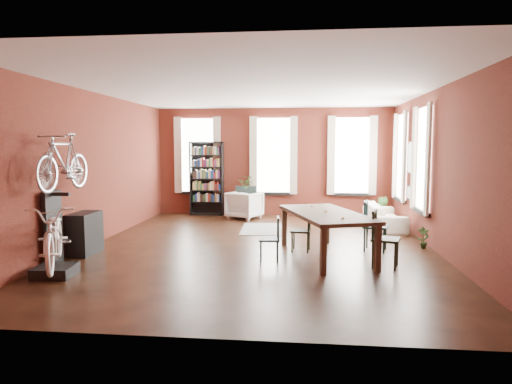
# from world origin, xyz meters

# --- Properties ---
(room) EXTENTS (9.00, 9.04, 3.22)m
(room) POSITION_xyz_m (0.25, 0.62, 2.14)
(room) COLOR black
(room) RESTS_ON ground
(dining_table) EXTENTS (1.84, 2.71, 0.85)m
(dining_table) POSITION_xyz_m (1.32, -0.69, 0.42)
(dining_table) COLOR #4F3D2F
(dining_table) RESTS_ON ground
(dining_chair_a) EXTENTS (0.40, 0.40, 0.80)m
(dining_chair_a) POSITION_xyz_m (0.29, -1.07, 0.40)
(dining_chair_a) COLOR #163031
(dining_chair_a) RESTS_ON ground
(dining_chair_b) EXTENTS (0.41, 0.41, 0.82)m
(dining_chair_b) POSITION_xyz_m (0.86, -0.24, 0.41)
(dining_chair_b) COLOR black
(dining_chair_b) RESTS_ON ground
(dining_chair_c) EXTENTS (0.56, 0.56, 0.97)m
(dining_chair_c) POSITION_xyz_m (2.30, -1.30, 0.49)
(dining_chair_c) COLOR black
(dining_chair_c) RESTS_ON ground
(dining_chair_d) EXTENTS (0.55, 0.55, 0.98)m
(dining_chair_d) POSITION_xyz_m (2.32, -0.05, 0.49)
(dining_chair_d) COLOR #193738
(dining_chair_d) RESTS_ON ground
(bookshelf) EXTENTS (1.00, 0.32, 2.20)m
(bookshelf) POSITION_xyz_m (-2.00, 4.30, 1.10)
(bookshelf) COLOR black
(bookshelf) RESTS_ON ground
(white_armchair) EXTENTS (1.08, 1.06, 0.86)m
(white_armchair) POSITION_xyz_m (-0.78, 3.70, 0.43)
(white_armchair) COLOR silver
(white_armchair) RESTS_ON ground
(cream_sofa) EXTENTS (0.61, 2.08, 0.81)m
(cream_sofa) POSITION_xyz_m (2.95, 2.60, 0.41)
(cream_sofa) COLOR beige
(cream_sofa) RESTS_ON ground
(striped_rug) EXTENTS (1.13, 1.73, 0.01)m
(striped_rug) POSITION_xyz_m (-0.10, 2.05, 0.01)
(striped_rug) COLOR black
(striped_rug) RESTS_ON ground
(bike_trainer) EXTENTS (0.64, 0.64, 0.17)m
(bike_trainer) POSITION_xyz_m (-3.03, -2.42, 0.08)
(bike_trainer) COLOR black
(bike_trainer) RESTS_ON ground
(bike_wall_rack) EXTENTS (0.16, 0.60, 1.30)m
(bike_wall_rack) POSITION_xyz_m (-3.40, -1.80, 0.65)
(bike_wall_rack) COLOR black
(bike_wall_rack) RESTS_ON ground
(console_table) EXTENTS (0.40, 0.80, 0.80)m
(console_table) POSITION_xyz_m (-3.28, -0.90, 0.40)
(console_table) COLOR black
(console_table) RESTS_ON ground
(plant_stand) EXTENTS (0.42, 0.42, 0.66)m
(plant_stand) POSITION_xyz_m (-0.79, 4.12, 0.33)
(plant_stand) COLOR black
(plant_stand) RESTS_ON ground
(plant_by_sofa) EXTENTS (0.63, 0.79, 0.31)m
(plant_by_sofa) POSITION_xyz_m (3.05, 3.72, 0.15)
(plant_by_sofa) COLOR #315B24
(plant_by_sofa) RESTS_ON ground
(plant_small) EXTENTS (0.30, 0.48, 0.16)m
(plant_small) POSITION_xyz_m (3.33, 0.25, 0.08)
(plant_small) COLOR #284E1F
(plant_small) RESTS_ON ground
(bicycle_floor) EXTENTS (1.01, 1.18, 1.90)m
(bicycle_floor) POSITION_xyz_m (-3.00, -2.43, 1.12)
(bicycle_floor) COLOR white
(bicycle_floor) RESTS_ON bike_trainer
(bicycle_hung) EXTENTS (0.47, 1.00, 1.66)m
(bicycle_hung) POSITION_xyz_m (-3.15, -1.80, 2.13)
(bicycle_hung) COLOR #A5A8AD
(bicycle_hung) RESTS_ON bike_wall_rack
(plant_on_stand) EXTENTS (0.60, 0.64, 0.42)m
(plant_on_stand) POSITION_xyz_m (-0.76, 4.12, 0.87)
(plant_on_stand) COLOR #2D5622
(plant_on_stand) RESTS_ON plant_stand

